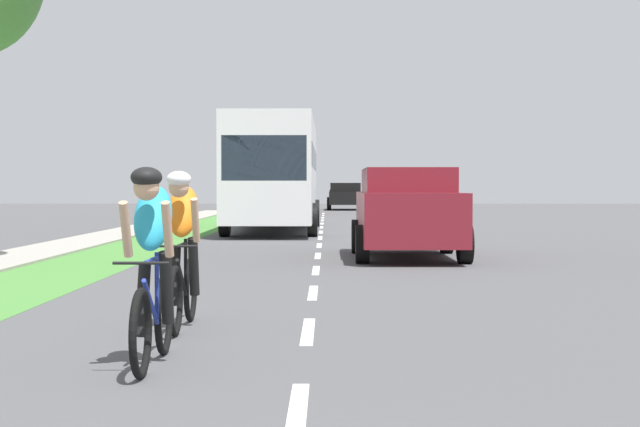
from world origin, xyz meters
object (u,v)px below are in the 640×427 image
object	(u,v)px
cyclist_trailing	(183,248)
sedan_red	(297,199)
pickup_black	(345,196)
bus_white	(275,169)
cyclist_lead	(152,265)
suv_maroon	(407,211)

from	to	relation	value
cyclist_trailing	sedan_red	distance (m)	41.34
cyclist_trailing	sedan_red	bearing A→B (deg)	90.15
pickup_black	cyclist_trailing	bearing A→B (deg)	-92.92
sedan_red	bus_white	bearing A→B (deg)	-90.32
cyclist_trailing	bus_white	distance (m)	21.86
bus_white	cyclist_lead	bearing A→B (deg)	-89.34
bus_white	sedan_red	xyz separation A→B (m)	(0.11, 19.51, -1.21)
cyclist_lead	suv_maroon	xyz separation A→B (m)	(2.99, 11.87, 0.14)
bus_white	sedan_red	size ratio (longest dim) A/B	2.70
cyclist_trailing	bus_white	world-z (taller)	bus_white
pickup_black	cyclist_lead	bearing A→B (deg)	-92.74
cyclist_lead	cyclist_trailing	bearing A→B (deg)	91.73
cyclist_trailing	bus_white	xyz separation A→B (m)	(-0.21, 21.83, 1.17)
cyclist_lead	suv_maroon	distance (m)	12.24
cyclist_lead	cyclist_trailing	size ratio (longest dim) A/B	1.00
cyclist_lead	bus_white	size ratio (longest dim) A/B	0.15
bus_white	sedan_red	distance (m)	19.55
sedan_red	pickup_black	world-z (taller)	pickup_black
bus_white	sedan_red	world-z (taller)	bus_white
suv_maroon	sedan_red	distance (m)	31.68
pickup_black	sedan_red	bearing A→B (deg)	-106.94
suv_maroon	cyclist_lead	bearing A→B (deg)	-104.14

